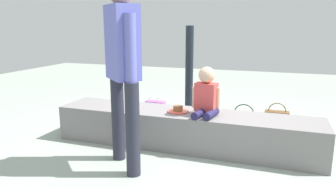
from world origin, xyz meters
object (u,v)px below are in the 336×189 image
(cake_plate, at_px, (178,110))
(water_bottle_far_side, at_px, (175,118))
(party_cup_red, at_px, (151,108))
(handbag_black_leather, at_px, (243,121))
(child_seated, at_px, (206,94))
(water_bottle_near_gift, at_px, (254,130))
(adult_standing, at_px, (123,55))
(handbag_brown_canvas, at_px, (276,120))
(gift_bag, at_px, (156,113))

(cake_plate, distance_m, water_bottle_far_side, 0.75)
(party_cup_red, relative_size, handbag_black_leather, 0.28)
(cake_plate, bearing_deg, handbag_black_leather, 53.30)
(child_seated, height_order, party_cup_red, child_seated)
(child_seated, xyz_separation_m, water_bottle_near_gift, (0.46, 0.50, -0.49))
(adult_standing, distance_m, handbag_black_leather, 1.91)
(water_bottle_near_gift, relative_size, party_cup_red, 2.28)
(water_bottle_far_side, distance_m, handbag_brown_canvas, 1.25)
(handbag_black_leather, distance_m, handbag_brown_canvas, 0.40)
(adult_standing, distance_m, party_cup_red, 2.13)
(gift_bag, distance_m, handbag_black_leather, 1.11)
(child_seated, distance_m, adult_standing, 0.95)
(adult_standing, relative_size, water_bottle_near_gift, 7.89)
(water_bottle_far_side, bearing_deg, handbag_black_leather, 10.14)
(water_bottle_near_gift, height_order, handbag_brown_canvas, handbag_brown_canvas)
(party_cup_red, bearing_deg, gift_bag, -62.79)
(adult_standing, height_order, cake_plate, adult_standing)
(gift_bag, height_order, water_bottle_far_side, gift_bag)
(cake_plate, xyz_separation_m, handbag_black_leather, (0.60, 0.80, -0.29))
(child_seated, bearing_deg, cake_plate, 176.74)
(child_seated, relative_size, gift_bag, 1.34)
(cake_plate, height_order, water_bottle_near_gift, cake_plate)
(cake_plate, xyz_separation_m, gift_bag, (-0.49, 0.60, -0.24))
(water_bottle_near_gift, bearing_deg, handbag_black_leather, 115.27)
(gift_bag, xyz_separation_m, handbag_brown_canvas, (1.47, 0.32, -0.04))
(adult_standing, bearing_deg, water_bottle_near_gift, 46.57)
(child_seated, distance_m, cake_plate, 0.35)
(water_bottle_near_gift, bearing_deg, adult_standing, -133.43)
(gift_bag, height_order, water_bottle_near_gift, gift_bag)
(gift_bag, bearing_deg, child_seated, -38.22)
(child_seated, bearing_deg, party_cup_red, 131.83)
(gift_bag, relative_size, water_bottle_far_side, 1.60)
(adult_standing, relative_size, party_cup_red, 17.97)
(party_cup_red, relative_size, handbag_brown_canvas, 0.28)
(child_seated, relative_size, water_bottle_far_side, 2.14)
(adult_standing, xyz_separation_m, handbag_black_leather, (0.90, 1.43, -0.90))
(gift_bag, relative_size, handbag_brown_canvas, 1.08)
(handbag_black_leather, bearing_deg, gift_bag, -169.29)
(adult_standing, relative_size, cake_plate, 7.45)
(handbag_black_leather, bearing_deg, child_seated, -110.32)
(party_cup_red, xyz_separation_m, handbag_black_leather, (1.40, -0.40, 0.06))
(child_seated, xyz_separation_m, cake_plate, (-0.30, 0.02, -0.19))
(adult_standing, relative_size, gift_bag, 4.64)
(water_bottle_near_gift, height_order, water_bottle_far_side, water_bottle_far_side)
(cake_plate, relative_size, party_cup_red, 2.41)
(water_bottle_far_side, height_order, handbag_brown_canvas, handbag_brown_canvas)
(water_bottle_near_gift, bearing_deg, gift_bag, 174.69)
(handbag_brown_canvas, bearing_deg, water_bottle_far_side, -167.57)
(handbag_black_leather, xyz_separation_m, handbag_brown_canvas, (0.38, 0.12, 0.02))
(cake_plate, relative_size, water_bottle_far_side, 0.99)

